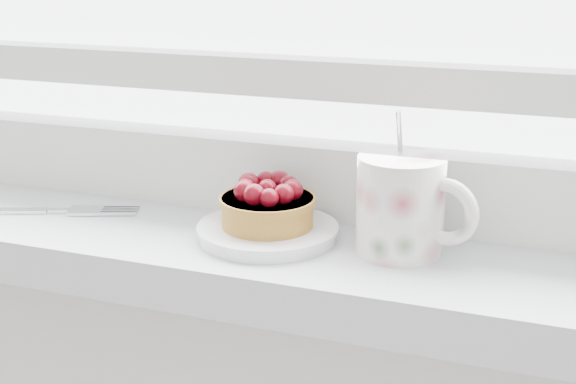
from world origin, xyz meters
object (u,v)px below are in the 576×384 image
at_px(saucer, 268,232).
at_px(raspberry_tart, 267,204).
at_px(fork, 30,211).
at_px(floral_mug, 403,204).

bearing_deg(saucer, raspberry_tart, 112.75).
relative_size(saucer, fork, 0.63).
distance_m(saucer, raspberry_tart, 0.03).
distance_m(raspberry_tart, fork, 0.24).
bearing_deg(fork, raspberry_tart, 3.64).
bearing_deg(floral_mug, raspberry_tart, -176.16).
xyz_separation_m(saucer, raspberry_tart, (-0.00, 0.00, 0.03)).
relative_size(raspberry_tart, floral_mug, 0.71).
bearing_deg(fork, floral_mug, 3.71).
bearing_deg(floral_mug, saucer, -176.00).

